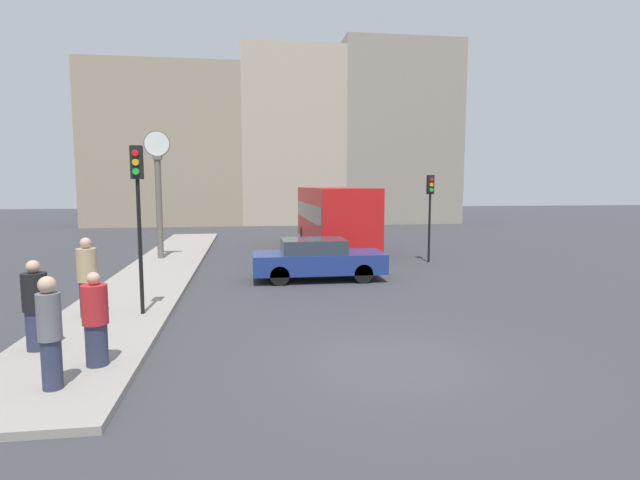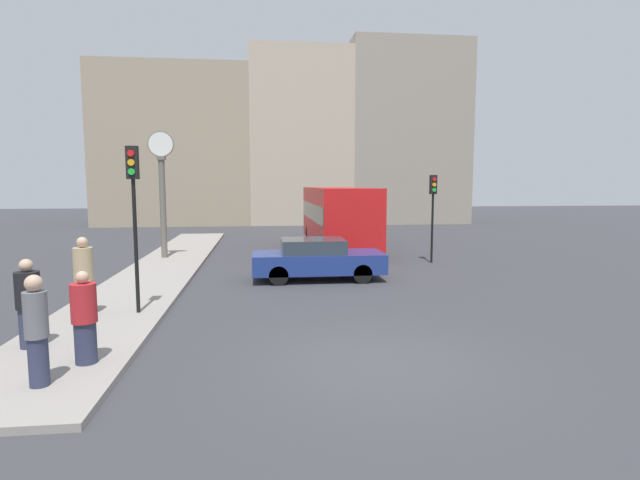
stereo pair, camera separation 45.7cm
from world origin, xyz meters
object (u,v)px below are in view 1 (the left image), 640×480
Objects in this scene: sedan_car at (317,259)px; pedestrian_black_jacket at (36,306)px; pedestrian_tan_coat at (87,278)px; street_clock at (158,190)px; bus_distant at (333,214)px; pedestrian_grey_jacket at (50,332)px; traffic_light_near at (138,195)px; pedestrian_red_top at (95,320)px; traffic_light_far at (430,200)px.

pedestrian_black_jacket is at bearing -132.85° from sedan_car.
street_clock is at bearing 89.53° from pedestrian_tan_coat.
bus_distant reaches higher than pedestrian_grey_jacket.
pedestrian_tan_coat reaches higher than pedestrian_black_jacket.
traffic_light_near is 2.23m from pedestrian_tan_coat.
street_clock is 3.25× the size of pedestrian_red_top.
traffic_light_far is at bearing 47.37° from pedestrian_red_top.
pedestrian_black_jacket is at bearing -119.93° from traffic_light_near.
street_clock reaches higher than pedestrian_tan_coat.
traffic_light_far reaches higher than pedestrian_black_jacket.
bus_distant reaches higher than pedestrian_tan_coat.
pedestrian_black_jacket is at bearing 116.35° from pedestrian_grey_jacket.
pedestrian_grey_jacket is at bearing -131.30° from traffic_light_far.
pedestrian_grey_jacket is at bearing -63.65° from pedestrian_black_jacket.
street_clock is 13.66m from pedestrian_grey_jacket.
bus_distant is at bearing 60.68° from pedestrian_black_jacket.
traffic_light_near reaches higher than bus_distant.
pedestrian_black_jacket reaches higher than sedan_car.
street_clock is (-10.87, 1.89, 0.39)m from traffic_light_far.
pedestrian_grey_jacket is (-10.20, -11.61, -1.55)m from traffic_light_far.
pedestrian_black_jacket is at bearing -91.42° from street_clock.
pedestrian_grey_jacket is at bearing -113.52° from bus_distant.
pedestrian_red_top is at bearing -122.30° from sedan_car.
traffic_light_far is (3.18, -4.51, 0.83)m from bus_distant.
pedestrian_red_top is 0.93× the size of pedestrian_grey_jacket.
sedan_car is 1.10× the size of traffic_light_near.
sedan_car is 7.99m from street_clock.
bus_distant is 5.64× the size of pedestrian_black_jacket.
pedestrian_red_top is at bearing -85.28° from street_clock.
street_clock is at bearing -161.14° from bus_distant.
traffic_light_far reaches higher than pedestrian_red_top.
street_clock is 3.10× the size of pedestrian_black_jacket.
pedestrian_tan_coat is at bearing -146.07° from traffic_light_far.
pedestrian_tan_coat is at bearing -176.08° from traffic_light_near.
traffic_light_near is at bearing -143.31° from traffic_light_far.
traffic_light_far is at bearing -54.81° from bus_distant.
pedestrian_red_top is 0.87× the size of pedestrian_tan_coat.
sedan_car is 7.86m from bus_distant.
bus_distant is (1.84, 7.58, 1.01)m from sedan_car.
sedan_car is at bearing 41.56° from traffic_light_near.
bus_distant is at bearing 76.38° from sedan_car.
pedestrian_red_top is (-9.83, -10.68, -1.63)m from traffic_light_far.
bus_distant is at bearing 56.83° from pedestrian_tan_coat.
traffic_light_near reaches higher than traffic_light_far.
traffic_light_far is 0.68× the size of street_clock.
traffic_light_far is 11.04m from street_clock.
sedan_car is 2.71× the size of pedestrian_red_top.
pedestrian_black_jacket is at bearing 143.01° from pedestrian_red_top.
street_clock is at bearing 92.84° from pedestrian_grey_jacket.
pedestrian_black_jacket is (-1.38, -2.40, -1.98)m from traffic_light_near.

